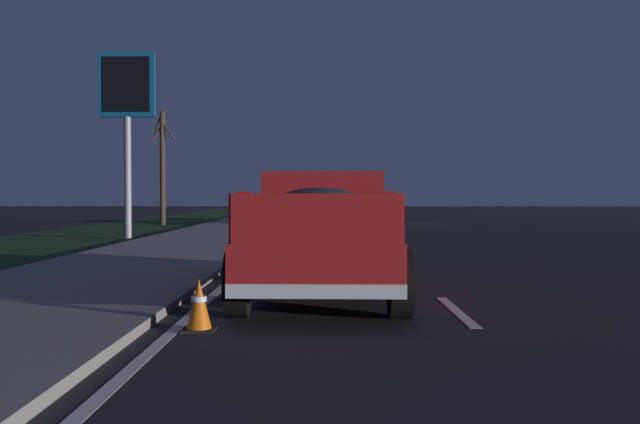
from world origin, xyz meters
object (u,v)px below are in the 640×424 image
object	(u,v)px
sedan_silver	(383,209)
gas_price_sign	(127,100)
pickup_truck	(322,231)
traffic_cone_near	(199,306)
bare_tree_far	(162,166)
sedan_red	(326,210)

from	to	relation	value
sedan_silver	gas_price_sign	size ratio (longest dim) A/B	0.69
gas_price_sign	pickup_truck	bearing A→B (deg)	-153.71
gas_price_sign	traffic_cone_near	distance (m)	17.66
bare_tree_far	traffic_cone_near	bearing A→B (deg)	-166.29
sedan_red	sedan_silver	world-z (taller)	same
traffic_cone_near	bare_tree_far	bearing A→B (deg)	13.71
sedan_red	bare_tree_far	world-z (taller)	bare_tree_far
sedan_silver	traffic_cone_near	bearing A→B (deg)	171.33
sedan_red	sedan_silver	distance (m)	4.77
pickup_truck	bare_tree_far	bearing A→B (deg)	17.90
bare_tree_far	traffic_cone_near	distance (m)	29.19
gas_price_sign	bare_tree_far	size ratio (longest dim) A/B	1.07
gas_price_sign	bare_tree_far	distance (m)	12.23
traffic_cone_near	sedan_silver	bearing A→B (deg)	-8.67
sedan_red	traffic_cone_near	world-z (taller)	sedan_red
pickup_truck	sedan_red	world-z (taller)	pickup_truck
pickup_truck	traffic_cone_near	size ratio (longest dim) A/B	9.43
sedan_red	gas_price_sign	distance (m)	13.20
sedan_red	sedan_silver	bearing A→B (deg)	-40.72
gas_price_sign	bare_tree_far	xyz separation A→B (m)	(12.00, 1.56, -1.73)
gas_price_sign	sedan_red	bearing A→B (deg)	-32.97
sedan_red	bare_tree_far	bearing A→B (deg)	80.24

